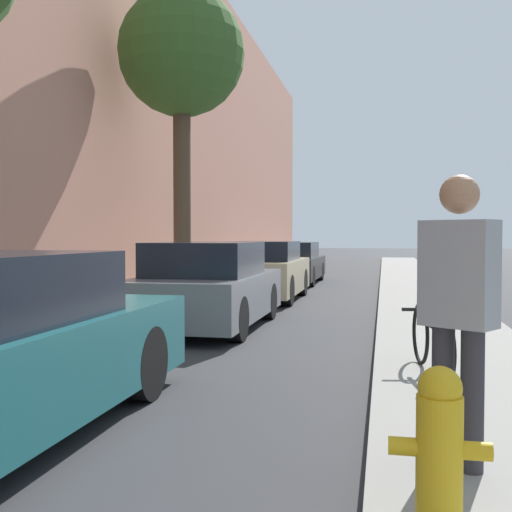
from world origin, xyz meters
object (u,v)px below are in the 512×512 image
Objects in this scene: bicycle at (432,340)px; street_tree_far at (182,57)px; parked_car_grey at (208,287)px; parked_car_champagne at (263,272)px; parked_car_black at (292,264)px; pedestrian at (458,302)px; fire_hydrant at (439,448)px.

street_tree_far is at bearing 117.35° from bicycle.
parked_car_grey is 1.02× the size of parked_car_champagne.
parked_car_champagne is at bearing 89.49° from parked_car_grey.
parked_car_grey is at bearing 125.31° from bicycle.
parked_car_black is 8.44m from street_tree_far.
bicycle is (0.04, 2.59, -0.66)m from pedestrian.
parked_car_champagne is (0.04, 4.58, 0.00)m from parked_car_grey.
fire_hydrant is at bearing -103.20° from bicycle.
pedestrian reaches higher than parked_car_black.
parked_car_black is 16.13m from pedestrian.
bicycle is at bearing -75.63° from parked_car_black.
street_tree_far is at bearing 115.60° from parked_car_grey.
pedestrian is (3.29, -5.93, 0.46)m from parked_car_grey.
pedestrian is (4.72, -8.93, -4.23)m from street_tree_far.
street_tree_far is 10.95m from pedestrian.
street_tree_far is 11.86m from fire_hydrant.
parked_car_grey reaches higher than parked_car_black.
street_tree_far is at bearing -28.82° from pedestrian.
parked_car_grey is 2.41× the size of bicycle.
pedestrian is at bearing 78.69° from fire_hydrant.
fire_hydrant is at bearing -74.97° from parked_car_champagne.
parked_car_grey is at bearing 114.44° from fire_hydrant.
parked_car_grey reaches higher than bicycle.
street_tree_far is (-1.43, 2.99, 4.69)m from parked_car_grey.
parked_car_champagne is 2.19× the size of pedestrian.
parked_car_black is at bearing 100.71° from fire_hydrant.
fire_hydrant is at bearing -79.29° from parked_car_black.
bicycle is at bearing -45.10° from parked_car_grey.
parked_car_grey is at bearing -89.72° from parked_car_black.
street_tree_far is 4.05× the size of bicycle.
street_tree_far reaches higher than pedestrian.
street_tree_far is 9.31m from bicycle.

